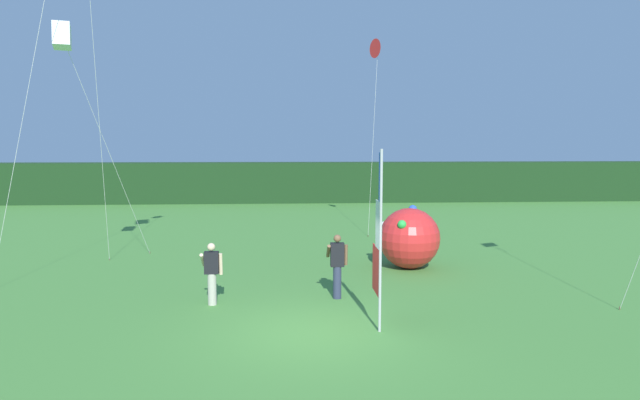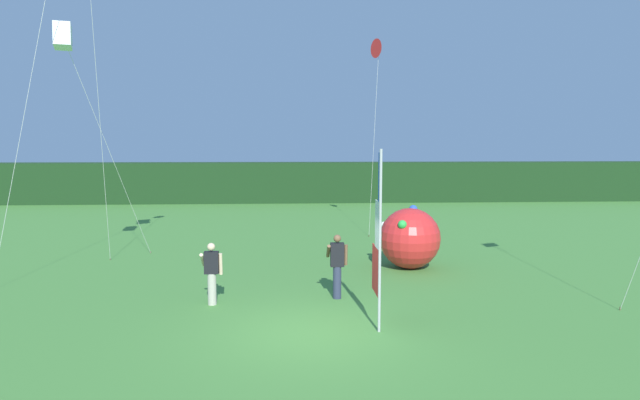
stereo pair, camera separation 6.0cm
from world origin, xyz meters
The scene contains 8 objects.
ground_plane centered at (0.00, 0.00, 0.00)m, with size 120.00×120.00×0.00m, color #478438.
distant_treeline centered at (0.00, 26.25, 1.37)m, with size 80.00×2.40×2.73m, color #193819.
banner_flag centered at (1.49, 0.26, 1.91)m, with size 0.06×1.03×3.99m.
person_near_banner centered at (0.80, 2.57, 0.92)m, with size 0.55×0.48×1.72m.
person_mid_field centered at (-2.44, 2.20, 0.85)m, with size 0.55×0.48×1.60m.
inflatable_balloon centered at (3.48, 5.90, 1.00)m, with size 1.99×1.99×2.05m.
kite_red_delta_2 centered at (3.59, 13.24, 8.28)m, with size 0.90×1.78×8.74m.
kite_white_box_4 centered at (-7.19, 5.60, 7.26)m, with size 1.89×3.61×7.71m.
Camera 1 is at (-0.51, -11.46, 4.13)m, focal length 30.50 mm.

